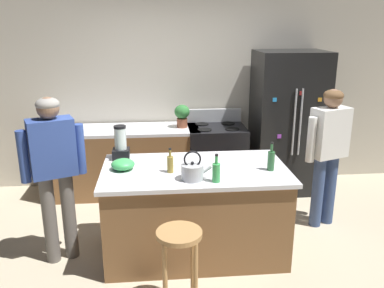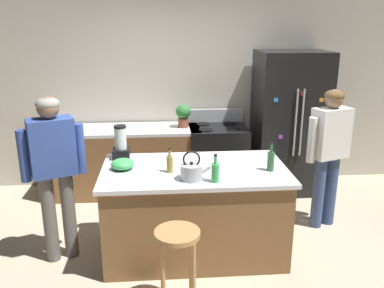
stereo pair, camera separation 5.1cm
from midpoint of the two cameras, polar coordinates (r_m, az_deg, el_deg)
name	(u,v)px [view 1 (the left image)]	position (r m, az deg, el deg)	size (l,w,h in m)	color
ground_plane	(195,251)	(4.29, 0.03, -14.78)	(14.00, 14.00, 0.00)	beige
back_wall	(181,89)	(5.66, -1.82, 7.81)	(8.00, 0.10, 2.70)	beige
kitchen_island	(195,211)	(4.07, 0.03, -9.36)	(1.78, 0.99, 0.90)	brown
back_counter_run	(124,161)	(5.50, -9.82, -2.39)	(2.00, 0.64, 0.90)	brown
refrigerator	(287,123)	(5.57, 13.04, 2.94)	(0.90, 0.73, 1.89)	black
stove_range	(216,158)	(5.51, 3.14, -2.00)	(0.76, 0.65, 1.08)	black
person_by_island_left	(54,165)	(3.96, -19.24, -2.80)	(0.58, 0.35, 1.62)	#66605B
person_by_sink_right	(328,145)	(4.66, 18.37, -0.19)	(0.59, 0.34, 1.57)	#384C7A
bar_stool	(179,250)	(3.27, -2.27, -14.68)	(0.36, 0.36, 0.71)	#B7844C
potted_plant	(182,114)	(5.32, -1.69, 4.19)	(0.20, 0.20, 0.30)	brown
blender_appliance	(121,145)	(4.18, -10.36, -0.11)	(0.17, 0.17, 0.35)	black
bottle_vinegar	(170,164)	(3.76, -3.47, -2.77)	(0.06, 0.06, 0.24)	olive
bottle_soda	(216,172)	(3.54, 3.02, -3.93)	(0.07, 0.07, 0.26)	#3FB259
bottle_olive_oil	(271,160)	(3.87, 10.70, -2.23)	(0.07, 0.07, 0.28)	#2D6638
mixing_bowl	(123,164)	(3.90, -10.08, -2.85)	(0.22, 0.22, 0.10)	#3FB259
tea_kettle	(193,171)	(3.59, -0.33, -3.85)	(0.28, 0.20, 0.27)	#B7BABF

